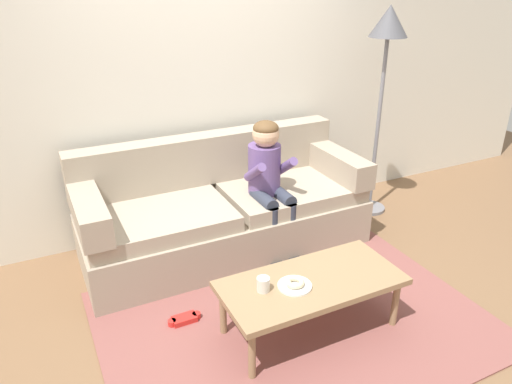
{
  "coord_description": "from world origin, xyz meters",
  "views": [
    {
      "loc": [
        -1.36,
        -2.45,
        2.13
      ],
      "look_at": [
        0.07,
        0.45,
        0.65
      ],
      "focal_mm": 33.71,
      "sensor_mm": 36.0,
      "label": 1
    }
  ],
  "objects_px": {
    "toy_controller": "(184,320)",
    "floor_lamp": "(387,46)",
    "person_child": "(269,176)",
    "donut": "(295,282)",
    "mug": "(263,284)",
    "couch": "(223,211)",
    "coffee_table": "(311,285)"
  },
  "relations": [
    {
      "from": "donut",
      "to": "toy_controller",
      "type": "relative_size",
      "value": 0.53
    },
    {
      "from": "couch",
      "to": "donut",
      "type": "distance_m",
      "value": 1.23
    },
    {
      "from": "couch",
      "to": "mug",
      "type": "height_order",
      "value": "couch"
    },
    {
      "from": "floor_lamp",
      "to": "coffee_table",
      "type": "bearing_deg",
      "value": -139.89
    },
    {
      "from": "coffee_table",
      "to": "floor_lamp",
      "type": "relative_size",
      "value": 0.61
    },
    {
      "from": "person_child",
      "to": "donut",
      "type": "height_order",
      "value": "person_child"
    },
    {
      "from": "coffee_table",
      "to": "toy_controller",
      "type": "xyz_separation_m",
      "value": [
        -0.71,
        0.42,
        -0.32
      ]
    },
    {
      "from": "person_child",
      "to": "mug",
      "type": "distance_m",
      "value": 1.14
    },
    {
      "from": "person_child",
      "to": "toy_controller",
      "type": "bearing_deg",
      "value": -147.77
    },
    {
      "from": "donut",
      "to": "mug",
      "type": "xyz_separation_m",
      "value": [
        -0.19,
        0.05,
        0.01
      ]
    },
    {
      "from": "toy_controller",
      "to": "person_child",
      "type": "bearing_deg",
      "value": 0.27
    },
    {
      "from": "coffee_table",
      "to": "mug",
      "type": "distance_m",
      "value": 0.33
    },
    {
      "from": "coffee_table",
      "to": "toy_controller",
      "type": "bearing_deg",
      "value": 149.38
    },
    {
      "from": "toy_controller",
      "to": "floor_lamp",
      "type": "bearing_deg",
      "value": -11.43
    },
    {
      "from": "couch",
      "to": "person_child",
      "type": "height_order",
      "value": "person_child"
    },
    {
      "from": "mug",
      "to": "toy_controller",
      "type": "relative_size",
      "value": 0.4
    },
    {
      "from": "mug",
      "to": "couch",
      "type": "bearing_deg",
      "value": 78.91
    },
    {
      "from": "mug",
      "to": "floor_lamp",
      "type": "height_order",
      "value": "floor_lamp"
    },
    {
      "from": "coffee_table",
      "to": "couch",
      "type": "bearing_deg",
      "value": 94.21
    },
    {
      "from": "donut",
      "to": "mug",
      "type": "bearing_deg",
      "value": 165.1
    },
    {
      "from": "couch",
      "to": "mug",
      "type": "distance_m",
      "value": 1.2
    },
    {
      "from": "coffee_table",
      "to": "person_child",
      "type": "xyz_separation_m",
      "value": [
        0.22,
        1.01,
        0.32
      ]
    },
    {
      "from": "donut",
      "to": "coffee_table",
      "type": "bearing_deg",
      "value": 5.43
    },
    {
      "from": "mug",
      "to": "donut",
      "type": "bearing_deg",
      "value": -14.9
    },
    {
      "from": "person_child",
      "to": "toy_controller",
      "type": "distance_m",
      "value": 1.28
    },
    {
      "from": "coffee_table",
      "to": "person_child",
      "type": "height_order",
      "value": "person_child"
    },
    {
      "from": "person_child",
      "to": "toy_controller",
      "type": "relative_size",
      "value": 4.87
    },
    {
      "from": "toy_controller",
      "to": "floor_lamp",
      "type": "height_order",
      "value": "floor_lamp"
    },
    {
      "from": "couch",
      "to": "toy_controller",
      "type": "relative_size",
      "value": 10.17
    },
    {
      "from": "coffee_table",
      "to": "mug",
      "type": "relative_size",
      "value": 12.79
    },
    {
      "from": "donut",
      "to": "person_child",
      "type": "bearing_deg",
      "value": 70.9
    },
    {
      "from": "donut",
      "to": "mug",
      "type": "relative_size",
      "value": 1.33
    }
  ]
}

